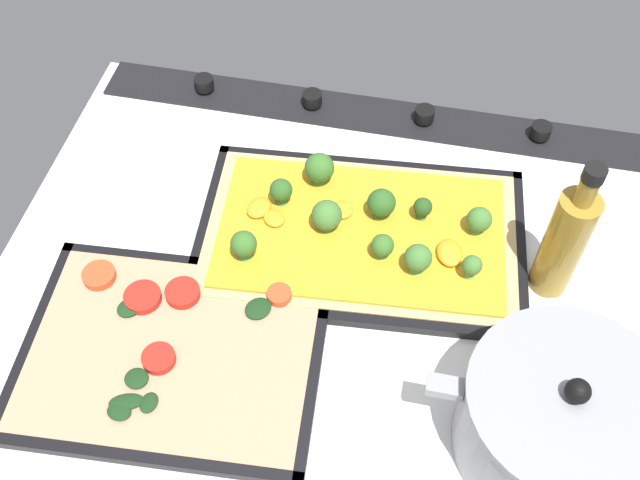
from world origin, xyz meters
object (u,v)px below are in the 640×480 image
at_px(baking_tray_back, 172,354).
at_px(baking_tray_front, 361,238).
at_px(broccoli_pizza, 360,230).
at_px(oil_bottle, 565,241).
at_px(cooking_pot, 559,422).
at_px(veggie_pizza_back, 170,347).

bearing_deg(baking_tray_back, baking_tray_front, -131.33).
distance_m(baking_tray_front, broccoli_pizza, 0.02).
xyz_separation_m(baking_tray_front, oil_bottle, (-0.23, 0.02, 0.08)).
height_order(baking_tray_front, cooking_pot, cooking_pot).
relative_size(baking_tray_back, veggie_pizza_back, 1.08).
relative_size(cooking_pot, oil_bottle, 1.32).
relative_size(broccoli_pizza, veggie_pizza_back, 1.22).
height_order(baking_tray_front, veggie_pizza_back, veggie_pizza_back).
height_order(veggie_pizza_back, cooking_pot, cooking_pot).
bearing_deg(veggie_pizza_back, cooking_pot, 176.54).
height_order(broccoli_pizza, veggie_pizza_back, broccoli_pizza).
distance_m(broccoli_pizza, cooking_pot, 0.33).
xyz_separation_m(baking_tray_back, oil_bottle, (-0.41, -0.18, 0.08)).
distance_m(veggie_pizza_back, oil_bottle, 0.45).
relative_size(veggie_pizza_back, oil_bottle, 1.61).
bearing_deg(baking_tray_front, veggie_pizza_back, 47.52).
bearing_deg(broccoli_pizza, baking_tray_front, 138.63).
xyz_separation_m(broccoli_pizza, cooking_pot, (-0.23, 0.22, 0.04)).
bearing_deg(oil_bottle, baking_tray_front, -4.42).
distance_m(baking_tray_front, veggie_pizza_back, 0.27).
bearing_deg(oil_bottle, cooking_pot, 90.68).
distance_m(cooking_pot, oil_bottle, 0.21).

